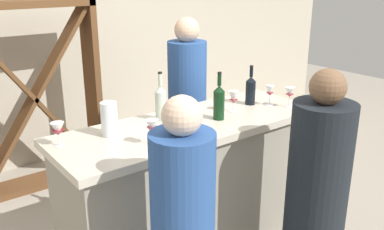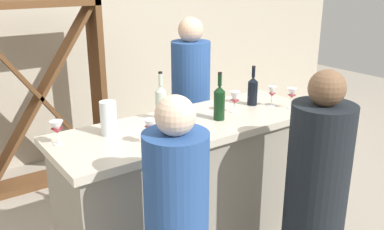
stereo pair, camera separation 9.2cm
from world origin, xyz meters
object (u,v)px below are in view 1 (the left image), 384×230
at_px(wine_bottle_center_near_black, 251,90).
at_px(person_right_guest, 187,114).
at_px(wine_glass_near_center, 152,127).
at_px(wine_bottle_second_left_dark_green, 219,102).
at_px(wine_glass_far_left, 234,98).
at_px(wine_rack, 33,98).
at_px(wine_glass_near_right, 270,92).
at_px(wine_bottle_leftmost_clear_pale, 161,102).
at_px(water_pitcher, 109,119).
at_px(wine_glass_far_center, 58,130).
at_px(person_center_guest, 317,193).
at_px(wine_glass_near_left, 290,93).

height_order(wine_bottle_center_near_black, person_right_guest, person_right_guest).
distance_m(wine_glass_near_center, person_right_guest, 1.34).
relative_size(wine_bottle_second_left_dark_green, person_right_guest, 0.21).
bearing_deg(wine_glass_far_left, wine_rack, 118.87).
distance_m(wine_glass_near_right, person_right_guest, 0.87).
xyz_separation_m(wine_bottle_second_left_dark_green, wine_glass_near_center, (-0.60, -0.11, -0.02)).
distance_m(wine_rack, wine_bottle_leftmost_clear_pale, 1.56).
height_order(wine_glass_near_center, person_right_guest, person_right_guest).
relative_size(wine_rack, water_pitcher, 8.01).
bearing_deg(wine_bottle_center_near_black, person_right_guest, 97.77).
distance_m(wine_bottle_leftmost_clear_pale, water_pitcher, 0.41).
height_order(wine_glass_near_center, wine_glass_near_right, wine_glass_near_center).
bearing_deg(wine_glass_far_center, wine_glass_near_right, -6.94).
bearing_deg(person_center_guest, water_pitcher, 55.21).
height_order(wine_glass_far_left, person_right_guest, person_right_guest).
bearing_deg(wine_glass_near_left, wine_bottle_center_near_black, 127.73).
xyz_separation_m(wine_glass_far_left, wine_glass_far_center, (-1.23, 0.14, -0.00)).
xyz_separation_m(wine_bottle_second_left_dark_green, wine_glass_near_left, (0.59, -0.11, -0.02)).
bearing_deg(wine_glass_near_right, wine_bottle_second_left_dark_green, -178.75).
bearing_deg(person_center_guest, person_right_guest, 3.50).
bearing_deg(person_right_guest, wine_glass_far_center, -73.83).
distance_m(wine_bottle_second_left_dark_green, wine_glass_far_left, 0.20).
relative_size(wine_bottle_center_near_black, wine_glass_far_center, 2.09).
relative_size(wine_glass_near_right, water_pitcher, 0.72).
distance_m(wine_bottle_center_near_black, water_pitcher, 1.14).
height_order(wine_bottle_center_near_black, water_pitcher, wine_bottle_center_near_black).
bearing_deg(person_right_guest, person_center_guest, -11.80).
bearing_deg(wine_glass_near_left, water_pitcher, 167.89).
height_order(wine_glass_far_center, person_right_guest, person_right_guest).
relative_size(wine_glass_near_center, water_pitcher, 0.72).
relative_size(wine_bottle_second_left_dark_green, wine_glass_near_center, 2.14).
relative_size(wine_bottle_second_left_dark_green, wine_bottle_center_near_black, 1.10).
bearing_deg(wine_bottle_center_near_black, wine_glass_near_right, -46.83).
distance_m(wine_bottle_center_near_black, wine_glass_far_center, 1.45).
distance_m(wine_bottle_center_near_black, wine_glass_far_left, 0.23).
height_order(wine_rack, water_pitcher, wine_rack).
bearing_deg(wine_bottle_second_left_dark_green, wine_bottle_leftmost_clear_pale, 145.04).
distance_m(wine_bottle_center_near_black, wine_glass_near_right, 0.14).
distance_m(wine_glass_near_right, wine_glass_far_left, 0.33).
bearing_deg(wine_bottle_leftmost_clear_pale, wine_glass_far_left, -18.09).
distance_m(wine_glass_far_center, water_pitcher, 0.31).
xyz_separation_m(wine_rack, wine_bottle_leftmost_clear_pale, (0.40, -1.49, 0.25)).
bearing_deg(wine_glass_near_center, wine_bottle_second_left_dark_green, 10.49).
relative_size(wine_glass_near_center, person_center_guest, 0.11).
xyz_separation_m(wine_bottle_center_near_black, wine_glass_near_left, (0.18, -0.23, -0.00)).
bearing_deg(wine_bottle_second_left_dark_green, wine_glass_far_left, 16.97).
bearing_deg(person_center_guest, wine_bottle_center_near_black, -6.46).
xyz_separation_m(wine_bottle_second_left_dark_green, wine_glass_far_left, (0.19, 0.06, -0.02)).
bearing_deg(wine_glass_near_left, wine_glass_near_center, 179.99).
height_order(wine_glass_near_center, wine_glass_far_center, wine_glass_near_center).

